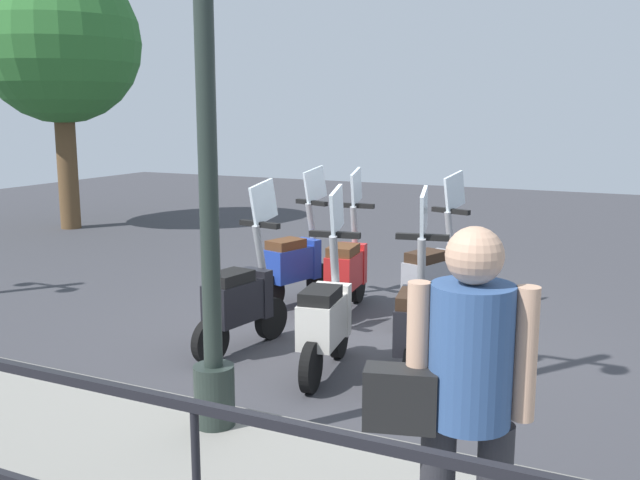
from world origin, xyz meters
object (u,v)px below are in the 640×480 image
(scooter_far_0, at_px, (434,276))
(scooter_far_2, at_px, (295,262))
(scooter_near_1, at_px, (326,318))
(scooter_near_0, at_px, (417,322))
(scooter_far_1, at_px, (347,268))
(scooter_near_2, at_px, (241,299))
(pedestrian_with_bag, at_px, (464,396))
(lamp_post_near, at_px, (207,148))
(tree_large, at_px, (60,44))

(scooter_far_0, xyz_separation_m, scooter_far_2, (-0.02, 1.59, 0.00))
(scooter_near_1, xyz_separation_m, scooter_far_2, (1.80, 1.22, 0.00))
(scooter_near_0, xyz_separation_m, scooter_far_1, (1.56, 1.29, 0.00))
(scooter_near_2, bearing_deg, scooter_near_1, -92.44)
(scooter_near_1, distance_m, scooter_far_0, 1.86)
(scooter_near_1, height_order, scooter_far_1, same)
(scooter_near_1, bearing_deg, scooter_near_2, 69.08)
(pedestrian_with_bag, bearing_deg, scooter_near_1, 19.95)
(scooter_near_1, relative_size, scooter_far_0, 1.00)
(scooter_near_0, bearing_deg, scooter_near_2, 78.88)
(pedestrian_with_bag, relative_size, scooter_near_1, 1.03)
(scooter_near_0, bearing_deg, lamp_post_near, 142.92)
(pedestrian_with_bag, distance_m, scooter_near_2, 3.88)
(scooter_far_1, relative_size, scooter_far_2, 1.00)
(scooter_near_2, xyz_separation_m, scooter_far_2, (1.61, 0.29, 0.00))
(lamp_post_near, bearing_deg, tree_large, 49.91)
(tree_large, relative_size, scooter_near_2, 3.10)
(scooter_near_2, distance_m, scooter_far_0, 2.08)
(pedestrian_with_bag, height_order, scooter_near_2, pedestrian_with_bag)
(tree_large, relative_size, scooter_far_2, 3.10)
(scooter_near_2, bearing_deg, scooter_far_0, -29.24)
(scooter_far_0, bearing_deg, tree_large, 87.67)
(scooter_far_1, bearing_deg, tree_large, 60.37)
(scooter_near_2, relative_size, scooter_far_0, 1.00)
(scooter_far_0, relative_size, scooter_far_2, 1.00)
(scooter_far_0, bearing_deg, scooter_far_2, 108.48)
(scooter_near_2, height_order, scooter_far_0, same)
(pedestrian_with_bag, distance_m, scooter_far_1, 4.92)
(scooter_far_1, bearing_deg, scooter_far_0, -93.04)
(scooter_far_1, bearing_deg, pedestrian_with_bag, -157.92)
(scooter_far_0, distance_m, scooter_far_2, 1.59)
(lamp_post_near, distance_m, scooter_far_1, 3.59)
(pedestrian_with_bag, height_order, scooter_near_0, pedestrian_with_bag)
(scooter_near_1, bearing_deg, scooter_far_1, 9.08)
(scooter_near_1, bearing_deg, tree_large, 48.83)
(lamp_post_near, distance_m, scooter_far_0, 3.64)
(lamp_post_near, bearing_deg, pedestrian_with_bag, -119.19)
(scooter_near_0, height_order, scooter_near_2, same)
(scooter_near_1, xyz_separation_m, scooter_near_2, (0.20, 0.93, 0.00))
(pedestrian_with_bag, xyz_separation_m, scooter_far_0, (4.35, 1.40, -0.60))
(tree_large, distance_m, scooter_far_2, 7.38)
(pedestrian_with_bag, bearing_deg, scooter_far_2, 19.57)
(scooter_near_2, xyz_separation_m, scooter_far_0, (1.62, -1.31, 0.00))
(pedestrian_with_bag, distance_m, tree_large, 11.87)
(scooter_far_1, bearing_deg, scooter_near_2, 160.44)
(scooter_far_2, bearing_deg, lamp_post_near, -145.10)
(lamp_post_near, distance_m, tree_large, 9.65)
(scooter_near_2, bearing_deg, scooter_far_1, -3.43)
(tree_large, distance_m, scooter_far_0, 8.75)
(pedestrian_with_bag, relative_size, scooter_far_1, 1.03)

